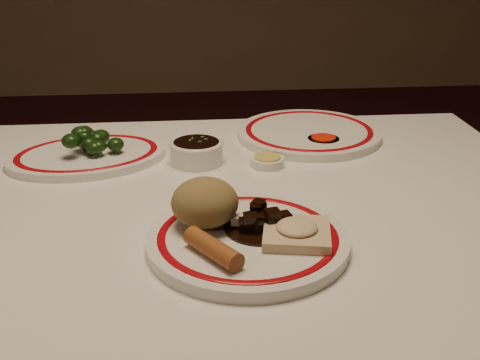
% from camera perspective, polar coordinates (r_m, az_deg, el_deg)
% --- Properties ---
extents(dining_table, '(1.20, 0.90, 0.75)m').
position_cam_1_polar(dining_table, '(1.01, -3.10, -7.13)').
color(dining_table, white).
rests_on(dining_table, ground).
extents(main_plate, '(0.35, 0.35, 0.02)m').
position_cam_1_polar(main_plate, '(0.84, 0.74, -5.73)').
color(main_plate, white).
rests_on(main_plate, dining_table).
extents(rice_mound, '(0.10, 0.10, 0.07)m').
position_cam_1_polar(rice_mound, '(0.85, -3.35, -2.14)').
color(rice_mound, olive).
rests_on(rice_mound, main_plate).
extents(spring_roll, '(0.08, 0.09, 0.03)m').
position_cam_1_polar(spring_roll, '(0.78, -2.56, -6.51)').
color(spring_roll, '#975525').
rests_on(spring_roll, main_plate).
extents(fried_wonton, '(0.11, 0.11, 0.03)m').
position_cam_1_polar(fried_wonton, '(0.83, 5.41, -4.90)').
color(fried_wonton, beige).
rests_on(fried_wonton, main_plate).
extents(stirfry_heap, '(0.10, 0.11, 0.03)m').
position_cam_1_polar(stirfry_heap, '(0.85, 1.90, -4.02)').
color(stirfry_heap, black).
rests_on(stirfry_heap, main_plate).
extents(broccoli_plate, '(0.34, 0.31, 0.02)m').
position_cam_1_polar(broccoli_plate, '(1.18, -14.27, 2.28)').
color(broccoli_plate, white).
rests_on(broccoli_plate, dining_table).
extents(broccoli_pile, '(0.11, 0.11, 0.05)m').
position_cam_1_polar(broccoli_pile, '(1.18, -14.02, 3.75)').
color(broccoli_pile, '#23471C').
rests_on(broccoli_pile, broccoli_plate).
extents(soy_bowl, '(0.10, 0.10, 0.04)m').
position_cam_1_polar(soy_bowl, '(1.13, -4.14, 2.63)').
color(soy_bowl, white).
rests_on(soy_bowl, dining_table).
extents(sweet_sour_dish, '(0.06, 0.06, 0.02)m').
position_cam_1_polar(sweet_sour_dish, '(1.23, 7.91, 3.63)').
color(sweet_sour_dish, white).
rests_on(sweet_sour_dish, dining_table).
extents(mustard_dish, '(0.06, 0.06, 0.02)m').
position_cam_1_polar(mustard_dish, '(1.12, 2.60, 1.79)').
color(mustard_dish, white).
rests_on(mustard_dish, dining_table).
extents(far_plate, '(0.38, 0.38, 0.02)m').
position_cam_1_polar(far_plate, '(1.27, 6.54, 4.47)').
color(far_plate, white).
rests_on(far_plate, dining_table).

